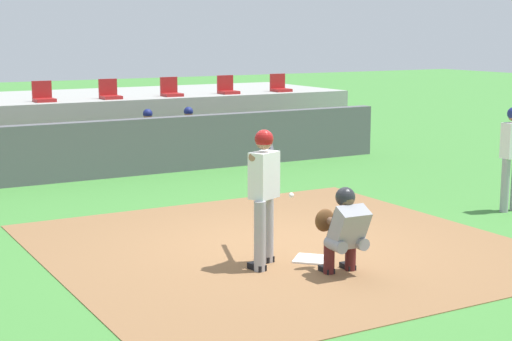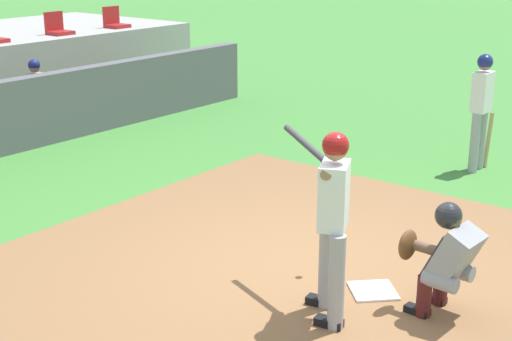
{
  "view_description": "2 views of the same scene",
  "coord_description": "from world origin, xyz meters",
  "px_view_note": "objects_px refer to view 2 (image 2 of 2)",
  "views": [
    {
      "loc": [
        -5.75,
        -9.4,
        3.03
      ],
      "look_at": [
        0.0,
        0.7,
        1.0
      ],
      "focal_mm": 56.05,
      "sensor_mm": 36.0,
      "label": 1
    },
    {
      "loc": [
        -6.02,
        -4.05,
        3.42
      ],
      "look_at": [
        0.0,
        0.7,
        1.0
      ],
      "focal_mm": 52.08,
      "sensor_mm": 36.0,
      "label": 2
    }
  ],
  "objects_px": {
    "home_plate": "(373,291)",
    "dugout_player_2": "(41,94)",
    "on_deck_batter": "(482,105)",
    "catcher_crouched": "(444,255)",
    "batter_at_plate": "(332,214)",
    "stadium_seat_6": "(58,28)",
    "stadium_seat_7": "(115,22)"
  },
  "relations": [
    {
      "from": "home_plate",
      "to": "stadium_seat_6",
      "type": "distance_m",
      "value": 11.06
    },
    {
      "from": "on_deck_batter",
      "to": "dugout_player_2",
      "type": "distance_m",
      "value": 7.76
    },
    {
      "from": "batter_at_plate",
      "to": "on_deck_batter",
      "type": "bearing_deg",
      "value": 7.99
    },
    {
      "from": "stadium_seat_6",
      "to": "stadium_seat_7",
      "type": "relative_size",
      "value": 1.0
    },
    {
      "from": "stadium_seat_6",
      "to": "home_plate",
      "type": "bearing_deg",
      "value": -111.76
    },
    {
      "from": "home_plate",
      "to": "catcher_crouched",
      "type": "distance_m",
      "value": 0.92
    },
    {
      "from": "batter_at_plate",
      "to": "stadium_seat_7",
      "type": "distance_m",
      "value": 11.94
    },
    {
      "from": "stadium_seat_7",
      "to": "home_plate",
      "type": "bearing_deg",
      "value": -119.19
    },
    {
      "from": "stadium_seat_7",
      "to": "dugout_player_2",
      "type": "bearing_deg",
      "value": -150.83
    },
    {
      "from": "home_plate",
      "to": "on_deck_batter",
      "type": "distance_m",
      "value": 4.78
    },
    {
      "from": "dugout_player_2",
      "to": "stadium_seat_7",
      "type": "height_order",
      "value": "stadium_seat_7"
    },
    {
      "from": "dugout_player_2",
      "to": "stadium_seat_7",
      "type": "bearing_deg",
      "value": 29.17
    },
    {
      "from": "catcher_crouched",
      "to": "stadium_seat_7",
      "type": "bearing_deg",
      "value": 62.45
    },
    {
      "from": "stadium_seat_6",
      "to": "stadium_seat_7",
      "type": "distance_m",
      "value": 1.62
    },
    {
      "from": "catcher_crouched",
      "to": "dugout_player_2",
      "type": "relative_size",
      "value": 1.35
    },
    {
      "from": "on_deck_batter",
      "to": "stadium_seat_7",
      "type": "height_order",
      "value": "stadium_seat_7"
    },
    {
      "from": "home_plate",
      "to": "batter_at_plate",
      "type": "relative_size",
      "value": 0.24
    },
    {
      "from": "on_deck_batter",
      "to": "stadium_seat_6",
      "type": "relative_size",
      "value": 3.72
    },
    {
      "from": "dugout_player_2",
      "to": "stadium_seat_7",
      "type": "relative_size",
      "value": 2.71
    },
    {
      "from": "home_plate",
      "to": "dugout_player_2",
      "type": "bearing_deg",
      "value": 75.92
    },
    {
      "from": "catcher_crouched",
      "to": "stadium_seat_6",
      "type": "height_order",
      "value": "stadium_seat_6"
    },
    {
      "from": "batter_at_plate",
      "to": "catcher_crouched",
      "type": "relative_size",
      "value": 1.03
    },
    {
      "from": "on_deck_batter",
      "to": "stadium_seat_6",
      "type": "height_order",
      "value": "stadium_seat_6"
    },
    {
      "from": "batter_at_plate",
      "to": "dugout_player_2",
      "type": "height_order",
      "value": "batter_at_plate"
    },
    {
      "from": "on_deck_batter",
      "to": "batter_at_plate",
      "type": "bearing_deg",
      "value": -172.01
    },
    {
      "from": "catcher_crouched",
      "to": "dugout_player_2",
      "type": "xyz_separation_m",
      "value": [
        2.04,
        8.86,
        0.07
      ]
    },
    {
      "from": "home_plate",
      "to": "stadium_seat_6",
      "type": "bearing_deg",
      "value": 68.24
    },
    {
      "from": "home_plate",
      "to": "batter_at_plate",
      "type": "xyz_separation_m",
      "value": [
        -0.68,
        0.09,
        1.01
      ]
    },
    {
      "from": "home_plate",
      "to": "batter_at_plate",
      "type": "height_order",
      "value": "batter_at_plate"
    },
    {
      "from": "catcher_crouched",
      "to": "stadium_seat_7",
      "type": "distance_m",
      "value": 12.32
    },
    {
      "from": "on_deck_batter",
      "to": "catcher_crouched",
      "type": "bearing_deg",
      "value": -161.44
    },
    {
      "from": "batter_at_plate",
      "to": "on_deck_batter",
      "type": "xyz_separation_m",
      "value": [
        5.28,
        0.74,
        -0.02
      ]
    }
  ]
}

